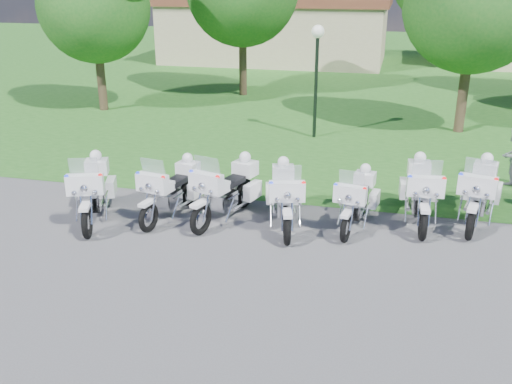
% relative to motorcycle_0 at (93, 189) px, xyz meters
% --- Properties ---
extents(ground, '(100.00, 100.00, 0.00)m').
position_rel_motorcycle_0_xyz_m(ground, '(4.63, -0.99, -0.74)').
color(ground, '#4D4D52').
rests_on(ground, ground).
extents(grass_lawn, '(100.00, 48.00, 0.01)m').
position_rel_motorcycle_0_xyz_m(grass_lawn, '(4.63, 26.01, -0.74)').
color(grass_lawn, '#235D1D').
rests_on(grass_lawn, ground).
extents(motorcycle_0, '(1.44, 2.52, 1.77)m').
position_rel_motorcycle_0_xyz_m(motorcycle_0, '(0.00, 0.00, 0.00)').
color(motorcycle_0, black).
rests_on(motorcycle_0, ground).
extents(motorcycle_1, '(1.07, 2.45, 1.65)m').
position_rel_motorcycle_0_xyz_m(motorcycle_1, '(1.74, 0.62, -0.05)').
color(motorcycle_1, black).
rests_on(motorcycle_1, ground).
extents(motorcycle_2, '(1.32, 2.54, 1.75)m').
position_rel_motorcycle_0_xyz_m(motorcycle_2, '(3.06, 0.79, -0.01)').
color(motorcycle_2, black).
rests_on(motorcycle_2, ground).
extents(motorcycle_3, '(1.23, 2.50, 1.71)m').
position_rel_motorcycle_0_xyz_m(motorcycle_3, '(4.45, 0.75, -0.02)').
color(motorcycle_3, black).
rests_on(motorcycle_3, ground).
extents(motorcycle_4, '(0.98, 2.32, 1.56)m').
position_rel_motorcycle_0_xyz_m(motorcycle_4, '(6.08, 1.10, -0.09)').
color(motorcycle_4, black).
rests_on(motorcycle_4, ground).
extents(motorcycle_5, '(0.94, 2.63, 1.76)m').
position_rel_motorcycle_0_xyz_m(motorcycle_5, '(7.49, 1.75, -0.00)').
color(motorcycle_5, black).
rests_on(motorcycle_5, ground).
extents(motorcycle_6, '(1.24, 2.62, 1.78)m').
position_rel_motorcycle_0_xyz_m(motorcycle_6, '(8.81, 2.00, 0.01)').
color(motorcycle_6, black).
rests_on(motorcycle_6, ground).
extents(lamp_post, '(0.44, 0.44, 3.88)m').
position_rel_motorcycle_0_xyz_m(lamp_post, '(3.99, 8.48, 2.21)').
color(lamp_post, black).
rests_on(lamp_post, ground).
extents(building_west, '(14.56, 8.32, 4.10)m').
position_rel_motorcycle_0_xyz_m(building_west, '(-1.37, 27.01, 1.33)').
color(building_west, tan).
rests_on(building_west, ground).
extents(bystander_b, '(0.98, 0.99, 1.61)m').
position_rel_motorcycle_0_xyz_m(bystander_b, '(9.97, 4.95, 0.07)').
color(bystander_b, slate).
rests_on(bystander_b, ground).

